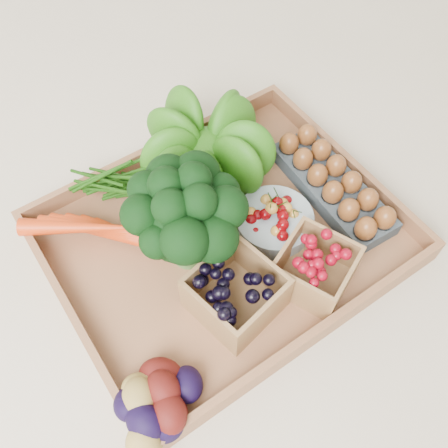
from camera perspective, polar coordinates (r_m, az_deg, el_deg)
ground at (r=0.85m, az=0.00°, el=-2.21°), size 4.00×4.00×0.00m
tray at (r=0.84m, az=0.00°, el=-1.95°), size 0.55×0.45×0.01m
carrots at (r=0.83m, az=-11.88°, el=-1.07°), size 0.20×0.14×0.05m
lettuce at (r=0.86m, az=-2.05°, el=9.11°), size 0.16×0.16×0.16m
broccoli at (r=0.76m, az=-4.28°, el=-0.91°), size 0.18×0.18×0.14m
cherry_bowl at (r=0.84m, az=5.74°, el=0.22°), size 0.13×0.13×0.03m
egg_carton at (r=0.90m, az=12.21°, el=4.04°), size 0.10×0.26×0.03m
potatoes at (r=0.70m, az=-8.00°, el=-19.79°), size 0.15×0.15×0.08m
punnet_blackberry at (r=0.75m, az=1.33°, el=-7.89°), size 0.14×0.14×0.08m
punnet_raspberry at (r=0.78m, az=10.38°, el=-4.98°), size 0.14×0.14×0.07m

